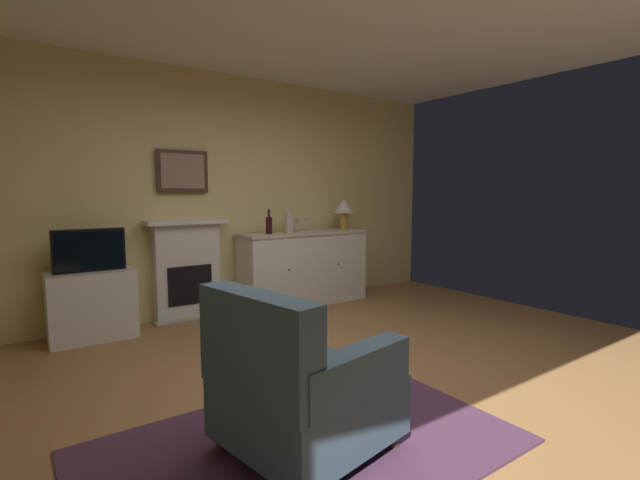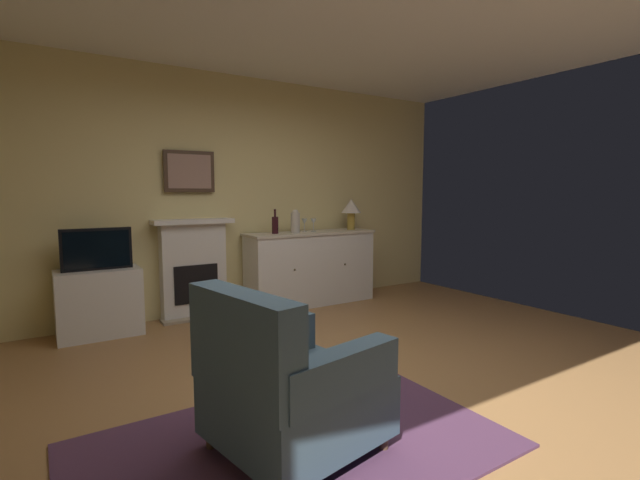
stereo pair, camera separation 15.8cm
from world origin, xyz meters
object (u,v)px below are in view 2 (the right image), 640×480
at_px(framed_picture, 189,171).
at_px(sideboard_cabinet, 311,268).
at_px(fireplace_unit, 194,269).
at_px(tv_cabinet, 99,303).
at_px(vase_decorative, 295,221).
at_px(table_lamp, 351,208).
at_px(wine_glass_left, 304,222).
at_px(wine_bottle, 275,225).
at_px(armchair, 287,386).
at_px(wine_glass_center, 313,222).
at_px(tv_set, 97,249).

distance_m(framed_picture, sideboard_cabinet, 1.85).
xyz_separation_m(fireplace_unit, sideboard_cabinet, (1.42, -0.18, -0.09)).
relative_size(sideboard_cabinet, tv_cabinet, 2.22).
xyz_separation_m(sideboard_cabinet, vase_decorative, (-0.24, -0.05, 0.59)).
relative_size(table_lamp, vase_decorative, 1.42).
height_order(wine_glass_left, vase_decorative, vase_decorative).
distance_m(wine_bottle, vase_decorative, 0.25).
height_order(framed_picture, table_lamp, framed_picture).
bearing_deg(armchair, sideboard_cabinet, 56.52).
bearing_deg(fireplace_unit, framed_picture, 90.00).
relative_size(wine_glass_center, tv_cabinet, 0.22).
relative_size(wine_glass_center, vase_decorative, 0.59).
height_order(sideboard_cabinet, wine_bottle, wine_bottle).
xyz_separation_m(wine_glass_center, tv_set, (-2.42, 0.01, -0.18)).
xyz_separation_m(table_lamp, wine_glass_left, (-0.70, 0.01, -0.16)).
bearing_deg(sideboard_cabinet, framed_picture, 171.07).
distance_m(fireplace_unit, wine_glass_center, 1.53).
bearing_deg(tv_cabinet, armchair, -77.99).
distance_m(wine_glass_left, tv_cabinet, 2.41).
relative_size(fireplace_unit, sideboard_cabinet, 0.66).
relative_size(tv_cabinet, armchair, 0.80).
bearing_deg(tv_cabinet, fireplace_unit, 9.45).
distance_m(wine_glass_center, tv_set, 2.43).
distance_m(fireplace_unit, tv_cabinet, 1.01).
height_order(fireplace_unit, wine_glass_center, fireplace_unit).
bearing_deg(wine_bottle, vase_decorative, -11.81).
bearing_deg(vase_decorative, armchair, -120.22).
relative_size(wine_glass_left, tv_set, 0.27).
xyz_separation_m(fireplace_unit, framed_picture, (0.00, 0.05, 1.07)).
distance_m(tv_set, armchair, 2.82).
relative_size(table_lamp, wine_bottle, 1.38).
relative_size(framed_picture, vase_decorative, 1.96).
bearing_deg(wine_bottle, wine_glass_center, -2.39).
xyz_separation_m(sideboard_cabinet, wine_glass_left, (-0.08, 0.01, 0.57)).
xyz_separation_m(table_lamp, vase_decorative, (-0.86, -0.05, -0.14)).
bearing_deg(tv_cabinet, framed_picture, 12.01).
bearing_deg(fireplace_unit, vase_decorative, -10.98).
distance_m(wine_bottle, tv_cabinet, 2.02).
bearing_deg(fireplace_unit, wine_glass_left, -6.95).
relative_size(sideboard_cabinet, wine_bottle, 5.73).
relative_size(wine_bottle, wine_glass_left, 1.76).
height_order(table_lamp, vase_decorative, table_lamp).
relative_size(wine_glass_left, vase_decorative, 0.59).
xyz_separation_m(wine_glass_left, tv_cabinet, (-2.31, 0.00, -0.70)).
xyz_separation_m(vase_decorative, tv_set, (-2.15, 0.04, -0.19)).
relative_size(framed_picture, tv_set, 0.89).
bearing_deg(armchair, tv_set, 102.11).
bearing_deg(armchair, wine_bottle, 64.27).
bearing_deg(wine_bottle, tv_set, -179.72).
relative_size(vase_decorative, tv_set, 0.45).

